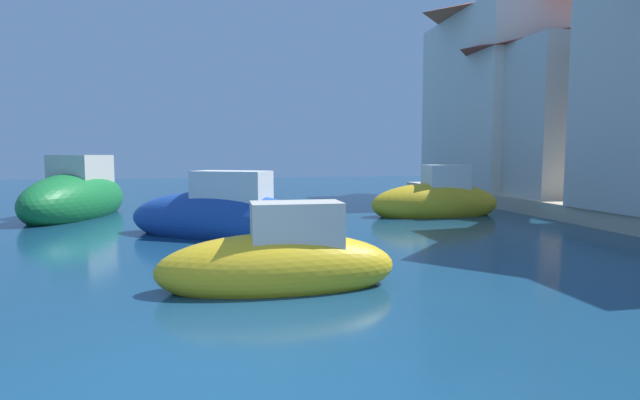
{
  "coord_description": "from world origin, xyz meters",
  "views": [
    {
      "loc": [
        0.14,
        -4.12,
        2.0
      ],
      "look_at": [
        3.13,
        11.6,
        0.54
      ],
      "focal_mm": 28.06,
      "sensor_mm": 36.0,
      "label": 1
    }
  ],
  "objects_px": {
    "moored_boat_2": "(280,263)",
    "moored_boat_5": "(219,216)",
    "moored_boat_3": "(436,201)",
    "waterfront_building_annex": "(547,110)",
    "moored_boat_0": "(77,198)",
    "waterfront_building_far": "(515,91)"
  },
  "relations": [
    {
      "from": "moored_boat_2",
      "to": "moored_boat_5",
      "type": "xyz_separation_m",
      "value": [
        -0.94,
        5.15,
        0.1
      ]
    },
    {
      "from": "moored_boat_3",
      "to": "waterfront_building_far",
      "type": "relative_size",
      "value": 0.51
    },
    {
      "from": "moored_boat_0",
      "to": "moored_boat_5",
      "type": "distance_m",
      "value": 6.64
    },
    {
      "from": "moored_boat_3",
      "to": "moored_boat_5",
      "type": "xyz_separation_m",
      "value": [
        -6.94,
        -2.78,
        0.01
      ]
    },
    {
      "from": "moored_boat_0",
      "to": "moored_boat_3",
      "type": "height_order",
      "value": "moored_boat_0"
    },
    {
      "from": "moored_boat_3",
      "to": "waterfront_building_far",
      "type": "xyz_separation_m",
      "value": [
        6.06,
        5.44,
        4.39
      ]
    },
    {
      "from": "moored_boat_3",
      "to": "moored_boat_5",
      "type": "distance_m",
      "value": 7.48
    },
    {
      "from": "moored_boat_5",
      "to": "waterfront_building_far",
      "type": "relative_size",
      "value": 0.58
    },
    {
      "from": "moored_boat_5",
      "to": "moored_boat_0",
      "type": "bearing_deg",
      "value": -18.29
    },
    {
      "from": "moored_boat_3",
      "to": "waterfront_building_annex",
      "type": "bearing_deg",
      "value": -154.71
    },
    {
      "from": "moored_boat_0",
      "to": "waterfront_building_annex",
      "type": "xyz_separation_m",
      "value": [
        17.59,
        1.06,
        3.17
      ]
    },
    {
      "from": "waterfront_building_annex",
      "to": "moored_boat_2",
      "type": "bearing_deg",
      "value": -137.62
    },
    {
      "from": "moored_boat_5",
      "to": "moored_boat_2",
      "type": "bearing_deg",
      "value": 128.38
    },
    {
      "from": "moored_boat_3",
      "to": "moored_boat_0",
      "type": "bearing_deg",
      "value": -11.59
    },
    {
      "from": "waterfront_building_far",
      "to": "moored_boat_0",
      "type": "bearing_deg",
      "value": -169.02
    },
    {
      "from": "moored_boat_0",
      "to": "moored_boat_3",
      "type": "relative_size",
      "value": 1.27
    },
    {
      "from": "moored_boat_5",
      "to": "waterfront_building_far",
      "type": "distance_m",
      "value": 16.0
    },
    {
      "from": "waterfront_building_annex",
      "to": "waterfront_building_far",
      "type": "relative_size",
      "value": 0.88
    },
    {
      "from": "moored_boat_5",
      "to": "waterfront_building_annex",
      "type": "xyz_separation_m",
      "value": [
        13.01,
        5.86,
        3.3
      ]
    },
    {
      "from": "moored_boat_0",
      "to": "moored_boat_5",
      "type": "relative_size",
      "value": 1.12
    },
    {
      "from": "moored_boat_5",
      "to": "waterfront_building_far",
      "type": "height_order",
      "value": "waterfront_building_far"
    },
    {
      "from": "moored_boat_2",
      "to": "moored_boat_0",
      "type": "bearing_deg",
      "value": -61.02
    }
  ]
}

